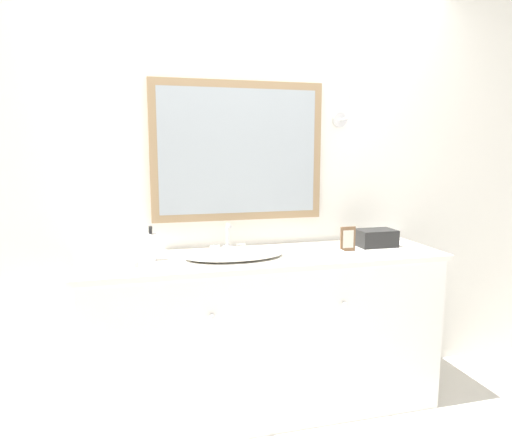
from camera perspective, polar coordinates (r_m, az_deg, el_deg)
name	(u,v)px	position (r m, az deg, el deg)	size (l,w,h in m)	color
ground_plane	(282,439)	(2.65, 3.24, -25.76)	(14.00, 14.00, 0.00)	silver
wall_back	(251,186)	(2.80, -0.58, 4.27)	(8.00, 0.18, 2.55)	white
vanity_counter	(265,332)	(2.69, 1.19, -13.94)	(2.01, 0.58, 0.92)	white
sink_basin	(234,254)	(2.48, -2.79, -4.33)	(0.54, 0.36, 0.16)	silver
soap_bottle	(151,246)	(2.46, -12.99, -3.30)	(0.06, 0.06, 0.19)	white
appliance_box	(376,238)	(2.85, 14.77, -2.24)	(0.23, 0.15, 0.10)	black
picture_frame	(348,239)	(2.67, 11.41, -2.39)	(0.09, 0.01, 0.14)	brown
hand_towel_near_sink	(329,254)	(2.51, 9.11, -4.29)	(0.16, 0.12, 0.04)	white
hand_towel_far_corner	(116,262)	(2.40, -17.05, -5.12)	(0.18, 0.13, 0.04)	white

